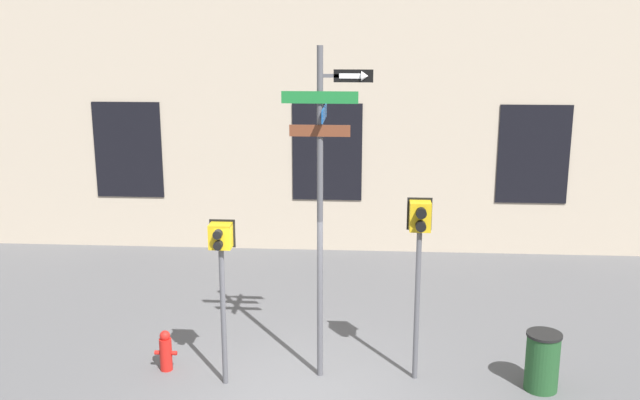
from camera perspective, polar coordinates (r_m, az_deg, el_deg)
name	(u,v)px	position (r m, az deg, el deg)	size (l,w,h in m)	color
ground_plane	(299,399)	(10.86, -1.67, -15.61)	(60.00, 60.00, 0.00)	#515154
street_sign_pole	(323,188)	(10.45, 0.26, 1.00)	(1.30, 0.95, 5.06)	#4C4C51
pedestrian_signal_left	(221,258)	(10.58, -7.91, -4.66)	(0.38, 0.40, 2.56)	#4C4C51
pedestrian_signal_right	(419,240)	(10.66, 7.95, -3.18)	(0.37, 0.40, 2.85)	#4C4C51
fire_hydrant	(166,351)	(11.77, -12.24, -11.72)	(0.36, 0.20, 0.67)	red
trash_bin	(542,361)	(11.40, 17.36, -12.21)	(0.53, 0.53, 0.90)	#1E4723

